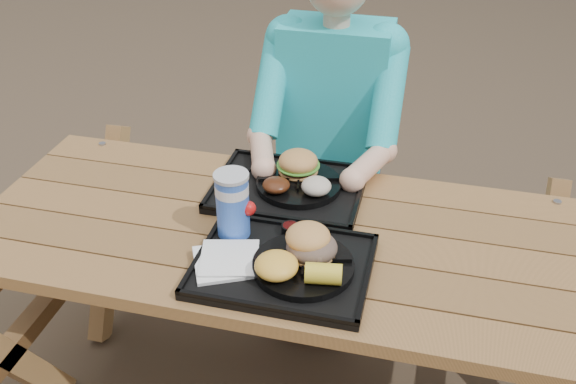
# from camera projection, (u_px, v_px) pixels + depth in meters

# --- Properties ---
(picnic_table) EXTENTS (1.80, 1.49, 0.75)m
(picnic_table) POSITION_uv_depth(u_px,v_px,m) (288.00, 327.00, 2.01)
(picnic_table) COLOR #999999
(picnic_table) RESTS_ON ground
(tray_near) EXTENTS (0.45, 0.35, 0.02)m
(tray_near) POSITION_uv_depth(u_px,v_px,m) (283.00, 267.00, 1.65)
(tray_near) COLOR black
(tray_near) RESTS_ON picnic_table
(tray_far) EXTENTS (0.45, 0.35, 0.02)m
(tray_far) POSITION_uv_depth(u_px,v_px,m) (288.00, 190.00, 1.96)
(tray_far) COLOR black
(tray_far) RESTS_ON picnic_table
(plate_near) EXTENTS (0.26, 0.26, 0.02)m
(plate_near) POSITION_uv_depth(u_px,v_px,m) (303.00, 266.00, 1.63)
(plate_near) COLOR black
(plate_near) RESTS_ON tray_near
(plate_far) EXTENTS (0.26, 0.26, 0.02)m
(plate_far) POSITION_uv_depth(u_px,v_px,m) (299.00, 184.00, 1.96)
(plate_far) COLOR black
(plate_far) RESTS_ON tray_far
(napkin_stack) EXTENTS (0.20, 0.20, 0.02)m
(napkin_stack) POSITION_uv_depth(u_px,v_px,m) (225.00, 261.00, 1.65)
(napkin_stack) COLOR white
(napkin_stack) RESTS_ON tray_near
(soda_cup) EXTENTS (0.09, 0.09, 0.18)m
(soda_cup) POSITION_uv_depth(u_px,v_px,m) (233.00, 206.00, 1.71)
(soda_cup) COLOR blue
(soda_cup) RESTS_ON tray_near
(condiment_bbq) EXTENTS (0.05, 0.05, 0.03)m
(condiment_bbq) POSITION_uv_depth(u_px,v_px,m) (291.00, 230.00, 1.75)
(condiment_bbq) COLOR #330505
(condiment_bbq) RESTS_ON tray_near
(condiment_mustard) EXTENTS (0.05, 0.05, 0.03)m
(condiment_mustard) POSITION_uv_depth(u_px,v_px,m) (317.00, 233.00, 1.73)
(condiment_mustard) COLOR yellow
(condiment_mustard) RESTS_ON tray_near
(sandwich) EXTENTS (0.12, 0.12, 0.13)m
(sandwich) POSITION_uv_depth(u_px,v_px,m) (312.00, 235.00, 1.61)
(sandwich) COLOR #DF994E
(sandwich) RESTS_ON plate_near
(mac_cheese) EXTENTS (0.11, 0.11, 0.05)m
(mac_cheese) POSITION_uv_depth(u_px,v_px,m) (276.00, 266.00, 1.57)
(mac_cheese) COLOR yellow
(mac_cheese) RESTS_ON plate_near
(corn_cob) EXTENTS (0.10, 0.10, 0.05)m
(corn_cob) POSITION_uv_depth(u_px,v_px,m) (323.00, 274.00, 1.54)
(corn_cob) COLOR yellow
(corn_cob) RESTS_ON plate_near
(cutlery_far) EXTENTS (0.04, 0.14, 0.01)m
(cutlery_far) POSITION_uv_depth(u_px,v_px,m) (240.00, 178.00, 2.00)
(cutlery_far) COLOR black
(cutlery_far) RESTS_ON tray_far
(burger) EXTENTS (0.12, 0.12, 0.11)m
(burger) POSITION_uv_depth(u_px,v_px,m) (298.00, 157.00, 1.96)
(burger) COLOR #D18E49
(burger) RESTS_ON plate_far
(baked_beans) EXTENTS (0.08, 0.08, 0.04)m
(baked_beans) POSITION_uv_depth(u_px,v_px,m) (276.00, 185.00, 1.90)
(baked_beans) COLOR #4C210F
(baked_beans) RESTS_ON plate_far
(potato_salad) EXTENTS (0.09, 0.09, 0.05)m
(potato_salad) POSITION_uv_depth(u_px,v_px,m) (316.00, 186.00, 1.88)
(potato_salad) COLOR beige
(potato_salad) RESTS_ON plate_far
(diner) EXTENTS (0.48, 0.84, 1.28)m
(diner) POSITION_uv_depth(u_px,v_px,m) (331.00, 153.00, 2.40)
(diner) COLOR #1B95C2
(diner) RESTS_ON ground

